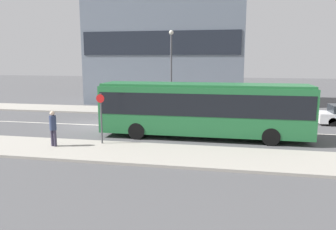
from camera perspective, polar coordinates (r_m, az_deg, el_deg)
name	(u,v)px	position (r m, az deg, el deg)	size (l,w,h in m)	color
ground_plane	(98,125)	(23.31, -12.17, -1.74)	(120.00, 120.00, 0.00)	#4F4F51
sidewalk_near	(49,148)	(17.88, -20.04, -5.42)	(44.00, 3.50, 0.13)	#A39E93
sidewalk_far	(126,110)	(29.06, -7.37, 0.80)	(44.00, 3.50, 0.13)	#A39E93
lane_centerline	(98,125)	(23.31, -12.17, -1.73)	(41.80, 0.16, 0.01)	silver
city_bus	(203,107)	(19.04, 6.15, 1.43)	(11.97, 2.55, 3.16)	#236B38
parked_car_0	(273,113)	(25.05, 17.78, 0.25)	(3.98, 1.80, 1.30)	maroon
pedestrian_near_stop	(53,126)	(17.67, -19.40, -1.85)	(0.34, 0.34, 1.83)	#383347
bus_stop_sign	(101,114)	(17.49, -11.57, 0.11)	(0.44, 0.12, 2.67)	#4C4C51
street_lamp	(171,63)	(26.76, 0.57, 9.04)	(0.36, 0.36, 6.67)	#4C4C51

